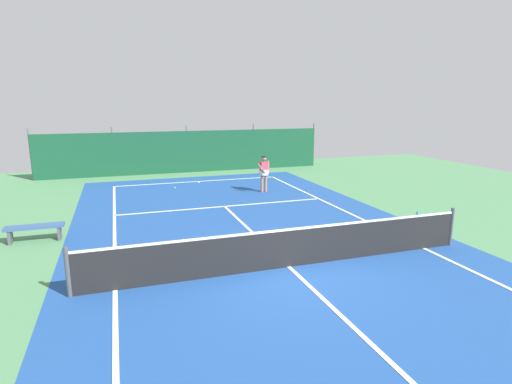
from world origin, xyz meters
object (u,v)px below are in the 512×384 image
Objects in this scene: tennis_player at (264,171)px; courtside_bench at (35,229)px; tennis_ball_near_player at (175,188)px; water_bottle at (417,215)px; tennis_net at (289,248)px.

tennis_player is 9.70m from courtside_bench.
courtside_bench is at bearing -127.78° from tennis_ball_near_player.
tennis_player reaches higher than courtside_bench.
courtside_bench is (-4.93, -6.36, 0.34)m from tennis_ball_near_player.
courtside_bench is (-8.69, -4.27, -0.59)m from tennis_player.
tennis_ball_near_player is 0.28× the size of water_bottle.
tennis_player reaches higher than tennis_ball_near_player.
tennis_net is 6.17× the size of tennis_player.
tennis_player is at bearing 122.25° from water_bottle.
water_bottle is (6.06, 2.62, -0.39)m from tennis_net.
tennis_net is at bearing 62.58° from tennis_player.
courtside_bench is at bearing 172.79° from water_bottle.
water_bottle is at bearing -46.82° from tennis_ball_near_player.
tennis_player reaches higher than water_bottle.
courtside_bench is 6.67× the size of water_bottle.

